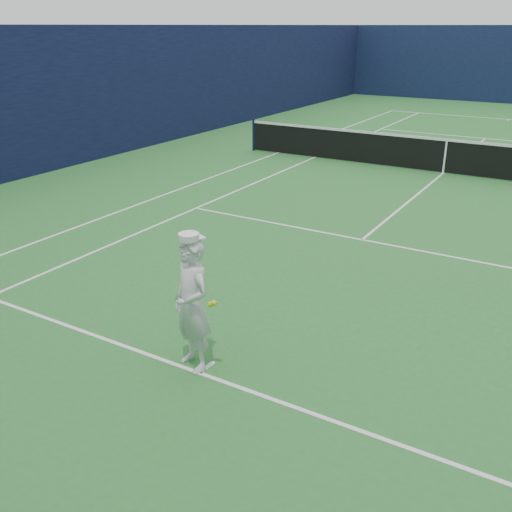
# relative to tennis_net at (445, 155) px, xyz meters

# --- Properties ---
(ground) EXTENTS (80.00, 80.00, 0.00)m
(ground) POSITION_rel_tennis_net_xyz_m (0.00, 0.00, -0.55)
(ground) COLOR #2A6E2D
(ground) RESTS_ON ground
(court_markings) EXTENTS (11.03, 23.83, 0.01)m
(court_markings) POSITION_rel_tennis_net_xyz_m (0.00, 0.00, -0.55)
(court_markings) COLOR white
(court_markings) RESTS_ON ground
(windscreen_fence) EXTENTS (20.12, 36.12, 4.00)m
(windscreen_fence) POSITION_rel_tennis_net_xyz_m (0.00, 0.00, 1.45)
(windscreen_fence) COLOR #0F1839
(windscreen_fence) RESTS_ON ground
(tennis_net) EXTENTS (12.88, 0.09, 1.07)m
(tennis_net) POSITION_rel_tennis_net_xyz_m (0.00, 0.00, 0.00)
(tennis_net) COLOR #141E4C
(tennis_net) RESTS_ON ground
(tennis_player) EXTENTS (0.73, 0.70, 1.77)m
(tennis_player) POSITION_rel_tennis_net_xyz_m (-0.15, -11.78, 0.31)
(tennis_player) COLOR white
(tennis_player) RESTS_ON ground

